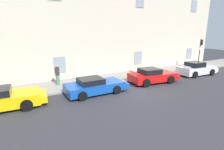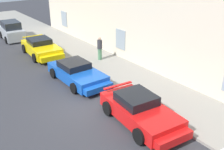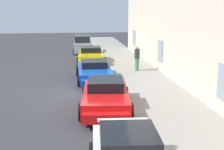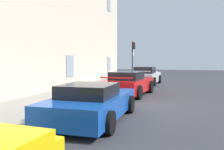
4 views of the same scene
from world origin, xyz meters
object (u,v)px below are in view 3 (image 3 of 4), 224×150
Objects in this scene: sportscar_yellow_flank at (95,72)px; pedestrian_admiring at (137,58)px; sportscar_white_middle at (106,98)px; hatchback_parked at (83,45)px; sportscar_red_lead at (91,56)px.

pedestrian_admiring is at bearing 125.14° from sportscar_yellow_flank.
sportscar_white_middle is 8.72m from pedestrian_admiring.
sportscar_yellow_flank is 12.32m from hatchback_parked.
sportscar_white_middle is 1.28× the size of hatchback_parked.
pedestrian_admiring is at bearing 158.84° from sportscar_white_middle.
pedestrian_admiring is (3.86, 3.03, 0.43)m from sportscar_red_lead.
hatchback_parked is at bearing -161.06° from pedestrian_admiring.
hatchback_parked reaches higher than sportscar_yellow_flank.
sportscar_red_lead reaches higher than sportscar_yellow_flank.
sportscar_yellow_flank is at bearing 1.15° from hatchback_parked.
sportscar_red_lead is at bearing -141.92° from pedestrian_admiring.
sportscar_white_middle is at bearing -21.16° from pedestrian_admiring.
sportscar_red_lead is 4.93m from pedestrian_admiring.
sportscar_red_lead is 6.21m from hatchback_parked.
sportscar_yellow_flank is at bearing -1.67° from sportscar_red_lead.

